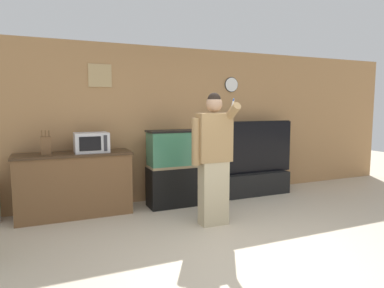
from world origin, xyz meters
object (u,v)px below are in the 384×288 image
counter_island (75,184)px  person_standing (213,157)px  aquarium_on_stand (174,168)px  knife_block (46,145)px  tv_on_stand (254,173)px  microwave (91,142)px

counter_island → person_standing: (1.69, -1.14, 0.46)m
aquarium_on_stand → knife_block: bearing=176.9°
counter_island → aquarium_on_stand: size_ratio=1.33×
tv_on_stand → counter_island: bearing=179.8°
tv_on_stand → person_standing: bearing=-141.7°
counter_island → tv_on_stand: size_ratio=1.05×
knife_block → aquarium_on_stand: (1.87, -0.10, -0.45)m
knife_block → person_standing: person_standing is taller
tv_on_stand → microwave: bearing=-179.8°
counter_island → tv_on_stand: (3.12, -0.01, -0.08)m
knife_block → aquarium_on_stand: knife_block is taller
microwave → aquarium_on_stand: bearing=-3.4°
tv_on_stand → person_standing: (-1.43, -1.13, 0.54)m
counter_island → microwave: size_ratio=3.39×
aquarium_on_stand → person_standing: 1.10m
microwave → knife_block: bearing=177.3°
knife_block → person_standing: 2.36m
microwave → tv_on_stand: tv_on_stand is taller
knife_block → aquarium_on_stand: size_ratio=0.28×
microwave → knife_block: (-0.62, 0.03, -0.02)m
counter_island → microwave: 0.66m
knife_block → tv_on_stand: tv_on_stand is taller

